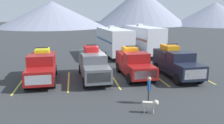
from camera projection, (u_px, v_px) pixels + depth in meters
ground_plane at (113, 77)px, 19.64m from camera, size 240.00×240.00×0.00m
pickup_truck_a at (42, 66)px, 18.37m from camera, size 2.32×5.89×2.52m
pickup_truck_b at (93, 64)px, 18.83m from camera, size 2.25×5.91×2.68m
pickup_truck_c at (134, 63)px, 19.54m from camera, size 2.31×5.53×2.50m
pickup_truck_d at (176, 62)px, 19.44m from camera, size 2.34×5.76×2.68m
lot_stripe_a at (20, 83)px, 17.77m from camera, size 0.12×5.50×0.01m
lot_stripe_b at (69, 81)px, 18.36m from camera, size 0.12×5.50×0.01m
lot_stripe_c at (114, 79)px, 18.94m from camera, size 0.12×5.50×0.01m
lot_stripe_d at (157, 77)px, 19.53m from camera, size 0.12×5.50×0.01m
lot_stripe_e at (197, 75)px, 20.11m from camera, size 0.12×5.50×0.01m
camper_trailer_a at (114, 41)px, 28.14m from camera, size 3.44×8.84×3.67m
camper_trailer_b at (143, 39)px, 29.26m from camera, size 3.32×9.25×3.86m
person_a at (149, 88)px, 13.70m from camera, size 0.25×0.35×1.62m
dog at (151, 104)px, 12.50m from camera, size 0.94×0.46×0.73m
mountain_ridge at (112, 11)px, 91.76m from camera, size 142.01×47.73×15.10m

